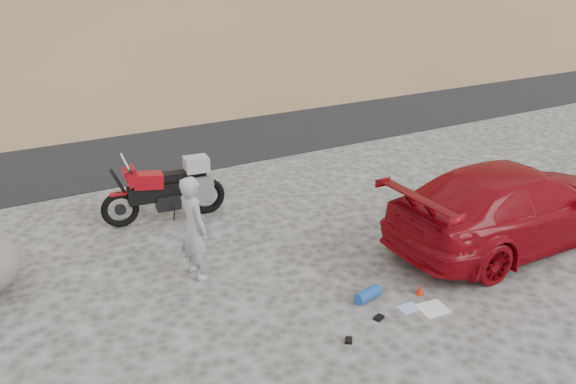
# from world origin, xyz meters

# --- Properties ---
(ground) EXTENTS (140.00, 140.00, 0.00)m
(ground) POSITION_xyz_m (0.00, 0.00, 0.00)
(ground) COLOR #45423F
(ground) RESTS_ON ground
(road) EXTENTS (120.00, 7.00, 0.05)m
(road) POSITION_xyz_m (0.00, 9.00, 0.00)
(road) COLOR black
(road) RESTS_ON ground
(motorcycle) EXTENTS (2.49, 0.88, 1.48)m
(motorcycle) POSITION_xyz_m (-0.46, 3.25, 0.63)
(motorcycle) COLOR black
(motorcycle) RESTS_ON ground
(man) EXTENTS (0.51, 0.70, 1.76)m
(man) POSITION_xyz_m (-0.85, 0.88, 0.00)
(man) COLOR #96969B
(man) RESTS_ON ground
(red_car) EXTENTS (5.17, 2.16, 1.49)m
(red_car) POSITION_xyz_m (4.67, -0.88, 0.00)
(red_car) COLOR maroon
(red_car) RESTS_ON ground
(gear_white_cloth) EXTENTS (0.47, 0.43, 0.01)m
(gear_white_cloth) POSITION_xyz_m (1.87, -1.83, 0.01)
(gear_white_cloth) COLOR white
(gear_white_cloth) RESTS_ON ground
(gear_blue_mat) EXTENTS (0.49, 0.28, 0.19)m
(gear_blue_mat) POSITION_xyz_m (1.17, -1.13, 0.09)
(gear_blue_mat) COLOR #1A479C
(gear_blue_mat) RESTS_ON ground
(gear_funnel) EXTENTS (0.15, 0.15, 0.18)m
(gear_funnel) POSITION_xyz_m (1.98, -1.42, 0.09)
(gear_funnel) COLOR #AD200B
(gear_funnel) RESTS_ON ground
(gear_glove_a) EXTENTS (0.18, 0.15, 0.04)m
(gear_glove_a) POSITION_xyz_m (1.00, -1.62, 0.02)
(gear_glove_a) COLOR black
(gear_glove_a) RESTS_ON ground
(gear_glove_b) EXTENTS (0.16, 0.16, 0.04)m
(gear_glove_b) POSITION_xyz_m (0.31, -1.83, 0.02)
(gear_glove_b) COLOR black
(gear_glove_b) RESTS_ON ground
(gear_blue_cloth) EXTENTS (0.32, 0.24, 0.01)m
(gear_blue_cloth) POSITION_xyz_m (1.57, -1.63, 0.01)
(gear_blue_cloth) COLOR #96B3E9
(gear_blue_cloth) RESTS_ON ground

